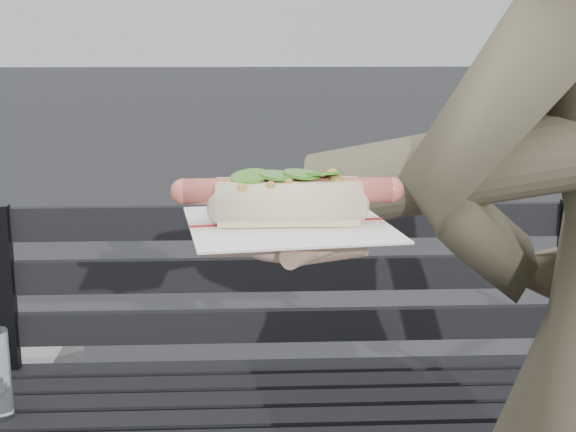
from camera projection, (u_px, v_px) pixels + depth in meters
name	position (u px, v px, depth m)	size (l,w,h in m)	color
park_bench	(285.00, 366.00, 1.83)	(1.50, 0.44, 0.88)	black
held_hotdog	(479.00, 170.00, 0.84)	(0.64, 0.31, 0.20)	#4E4834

